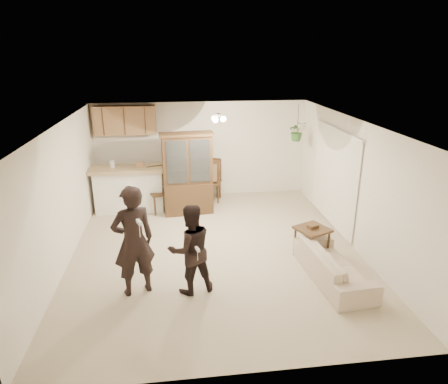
{
  "coord_description": "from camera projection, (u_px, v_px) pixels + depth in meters",
  "views": [
    {
      "loc": [
        -0.71,
        -7.03,
        3.71
      ],
      "look_at": [
        0.23,
        0.4,
        1.06
      ],
      "focal_mm": 32.0,
      "sensor_mm": 36.0,
      "label": 1
    }
  ],
  "objects": [
    {
      "name": "upper_cabinets",
      "position": [
        125.0,
        120.0,
        9.84
      ],
      "size": [
        1.5,
        0.34,
        0.7
      ],
      "primitive_type": "cube",
      "color": "#936240",
      "rests_on": "wall_back"
    },
    {
      "name": "plant_cord",
      "position": [
        298.0,
        118.0,
        9.69
      ],
      "size": [
        0.01,
        0.01,
        0.65
      ],
      "primitive_type": "cylinder",
      "color": "#29231E",
      "rests_on": "ceiling"
    },
    {
      "name": "side_table",
      "position": [
        312.0,
        242.0,
        7.51
      ],
      "size": [
        0.72,
        0.72,
        0.67
      ],
      "rotation": [
        0.0,
        0.0,
        0.42
      ],
      "color": "#311D12",
      "rests_on": "floor"
    },
    {
      "name": "vertical_blinds",
      "position": [
        334.0,
        178.0,
        8.69
      ],
      "size": [
        0.06,
        2.3,
        2.1
      ],
      "primitive_type": null,
      "color": "white",
      "rests_on": "wall_right"
    },
    {
      "name": "floor",
      "position": [
        215.0,
        249.0,
        7.9
      ],
      "size": [
        6.5,
        6.5,
        0.0
      ],
      "primitive_type": "plane",
      "color": "#B8AB8B",
      "rests_on": "ground"
    },
    {
      "name": "adult",
      "position": [
        133.0,
        242.0,
        6.22
      ],
      "size": [
        0.77,
        0.64,
        1.8
      ],
      "primitive_type": "imported",
      "rotation": [
        0.0,
        0.0,
        3.5
      ],
      "color": "black",
      "rests_on": "floor"
    },
    {
      "name": "wall_left",
      "position": [
        62.0,
        196.0,
        7.15
      ],
      "size": [
        0.02,
        6.5,
        2.5
      ],
      "primitive_type": "cube",
      "color": "white",
      "rests_on": "ground"
    },
    {
      "name": "wall_right",
      "position": [
        354.0,
        184.0,
        7.81
      ],
      "size": [
        0.02,
        6.5,
        2.5
      ],
      "primitive_type": "cube",
      "color": "white",
      "rests_on": "ground"
    },
    {
      "name": "chair_hutch_left",
      "position": [
        210.0,
        188.0,
        10.51
      ],
      "size": [
        0.66,
        0.66,
        1.08
      ],
      "rotation": [
        0.0,
        0.0,
        -0.59
      ],
      "color": "#311D12",
      "rests_on": "floor"
    },
    {
      "name": "child",
      "position": [
        191.0,
        254.0,
        6.33
      ],
      "size": [
        0.77,
        0.67,
        1.35
      ],
      "primitive_type": "imported",
      "rotation": [
        0.0,
        0.0,
        3.41
      ],
      "color": "black",
      "rests_on": "floor"
    },
    {
      "name": "controller_child",
      "position": [
        197.0,
        249.0,
        5.94
      ],
      "size": [
        0.07,
        0.14,
        0.04
      ],
      "primitive_type": "cube",
      "rotation": [
        0.0,
        0.0,
        3.41
      ],
      "color": "white",
      "rests_on": "child"
    },
    {
      "name": "bar_top",
      "position": [
        128.0,
        169.0,
        9.53
      ],
      "size": [
        1.75,
        0.7,
        0.08
      ],
      "primitive_type": "cube",
      "color": "#9F865F",
      "rests_on": "breakfast_bar"
    },
    {
      "name": "ceiling_fixture",
      "position": [
        218.0,
        118.0,
        8.24
      ],
      "size": [
        0.36,
        0.36,
        0.2
      ],
      "primitive_type": null,
      "color": "#FFEDBF",
      "rests_on": "ceiling"
    },
    {
      "name": "chair_bar",
      "position": [
        160.0,
        199.0,
        9.69
      ],
      "size": [
        0.63,
        0.63,
        1.1
      ],
      "rotation": [
        0.0,
        0.0,
        0.36
      ],
      "color": "#311D12",
      "rests_on": "floor"
    },
    {
      "name": "controller_adult",
      "position": [
        139.0,
        222.0,
        5.7
      ],
      "size": [
        0.1,
        0.17,
        0.05
      ],
      "primitive_type": "cube",
      "rotation": [
        0.0,
        0.0,
        3.5
      ],
      "color": "white",
      "rests_on": "adult"
    },
    {
      "name": "chair_hutch_right",
      "position": [
        210.0,
        189.0,
        10.38
      ],
      "size": [
        0.54,
        0.54,
        1.15
      ],
      "rotation": [
        0.0,
        0.0,
        3.08
      ],
      "color": "#311D12",
      "rests_on": "floor"
    },
    {
      "name": "hanging_plant",
      "position": [
        297.0,
        131.0,
        9.8
      ],
      "size": [
        0.43,
        0.37,
        0.48
      ],
      "primitive_type": "imported",
      "color": "#306127",
      "rests_on": "ceiling"
    },
    {
      "name": "wall_front",
      "position": [
        245.0,
        285.0,
        4.44
      ],
      "size": [
        5.5,
        0.02,
        2.5
      ],
      "primitive_type": "cube",
      "color": "white",
      "rests_on": "ground"
    },
    {
      "name": "sofa",
      "position": [
        334.0,
        260.0,
        6.76
      ],
      "size": [
        0.88,
        1.93,
        0.73
      ],
      "primitive_type": "imported",
      "rotation": [
        0.0,
        0.0,
        1.65
      ],
      "color": "#EFE4C5",
      "rests_on": "floor"
    },
    {
      "name": "wall_back",
      "position": [
        202.0,
        150.0,
        10.52
      ],
      "size": [
        5.5,
        0.02,
        2.5
      ],
      "primitive_type": "cube",
      "color": "white",
      "rests_on": "ground"
    },
    {
      "name": "ceiling",
      "position": [
        214.0,
        123.0,
        7.06
      ],
      "size": [
        5.5,
        6.5,
        0.02
      ],
      "primitive_type": "cube",
      "color": "silver",
      "rests_on": "wall_back"
    },
    {
      "name": "china_hutch",
      "position": [
        188.0,
        174.0,
        9.4
      ],
      "size": [
        1.28,
        0.59,
        1.95
      ],
      "rotation": [
        0.0,
        0.0,
        0.09
      ],
      "color": "#311D12",
      "rests_on": "floor"
    },
    {
      "name": "breakfast_bar",
      "position": [
        129.0,
        191.0,
        9.71
      ],
      "size": [
        1.6,
        0.55,
        1.0
      ],
      "primitive_type": "cube",
      "color": "white",
      "rests_on": "floor"
    }
  ]
}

